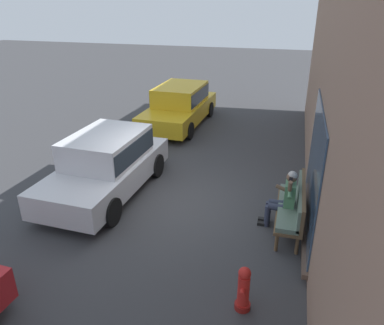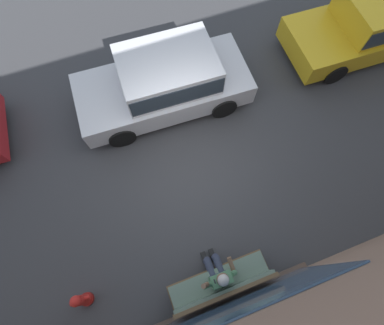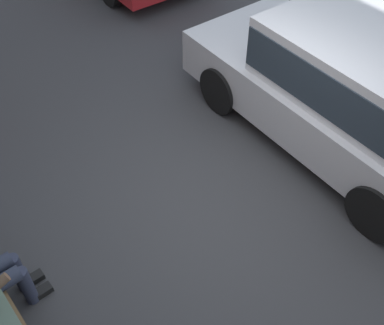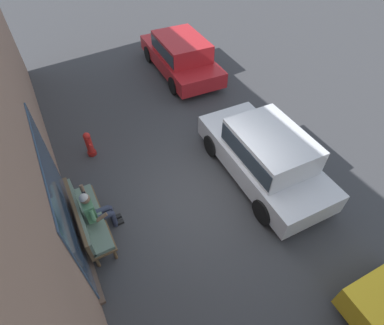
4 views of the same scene
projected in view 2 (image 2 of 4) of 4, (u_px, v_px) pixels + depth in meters
name	position (u px, v px, depth m)	size (l,w,h in m)	color
ground_plane	(188.00, 158.00, 7.21)	(60.00, 60.00, 0.00)	#38383A
building_facade	(295.00, 325.00, 3.17)	(18.00, 0.51, 6.19)	#93705B
bench	(222.00, 286.00, 5.63)	(1.99, 0.55, 1.00)	brown
person_on_phone	(218.00, 274.00, 5.59)	(0.73, 0.74, 1.34)	#2D3347
parked_car_near	(379.00, 20.00, 7.74)	(4.60, 2.02, 1.51)	gold
parked_car_mid	(165.00, 81.00, 7.03)	(4.19, 1.99, 1.54)	silver
fire_hydrant	(81.00, 300.00, 5.71)	(0.38, 0.26, 0.81)	maroon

